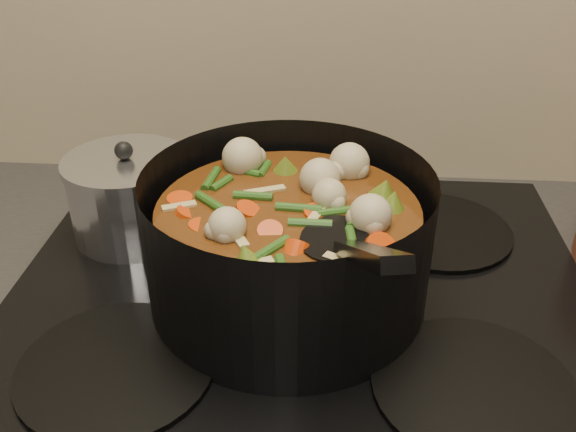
{
  "coord_description": "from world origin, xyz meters",
  "views": [
    {
      "loc": [
        0.03,
        1.38,
        1.35
      ],
      "look_at": [
        -0.01,
        1.92,
        1.03
      ],
      "focal_mm": 40.0,
      "sensor_mm": 36.0,
      "label": 1
    }
  ],
  "objects": [
    {
      "name": "stovetop",
      "position": [
        0.0,
        1.93,
        0.92
      ],
      "size": [
        0.62,
        0.54,
        0.03
      ],
      "color": "black",
      "rests_on": "counter"
    },
    {
      "name": "stockpot",
      "position": [
        -0.01,
        1.92,
        1.0
      ],
      "size": [
        0.29,
        0.38,
        0.21
      ],
      "rotation": [
        0.0,
        0.0,
        -0.04
      ],
      "color": "black",
      "rests_on": "stovetop"
    },
    {
      "name": "saucepan",
      "position": [
        -0.21,
        2.03,
        0.98
      ],
      "size": [
        0.15,
        0.15,
        0.12
      ],
      "rotation": [
        0.0,
        0.0,
        -0.07
      ],
      "color": "silver",
      "rests_on": "stovetop"
    }
  ]
}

